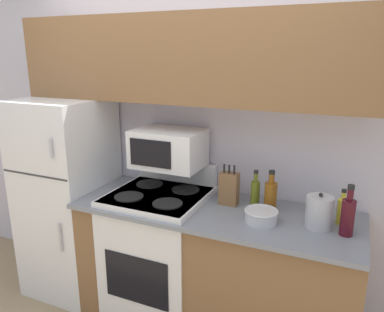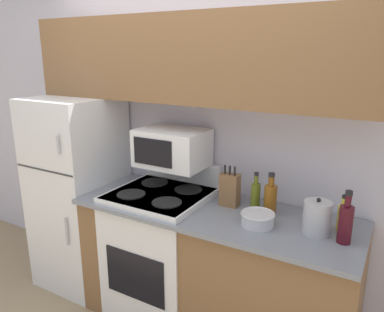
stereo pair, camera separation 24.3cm
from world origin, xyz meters
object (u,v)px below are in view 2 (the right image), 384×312
object	(u,v)px
bottle_cooking_spray	(342,217)
knife_block	(230,190)
kettle	(317,218)
bottle_wine_red	(346,223)
stove	(162,251)
refrigerator	(79,193)
bowl	(258,219)
bottle_whiskey	(270,199)
microwave	(172,148)
bottle_olive_oil	(255,195)

from	to	relation	value
bottle_cooking_spray	knife_block	bearing A→B (deg)	178.92
bottle_cooking_spray	kettle	distance (m)	0.16
bottle_cooking_spray	kettle	xyz separation A→B (m)	(-0.12, -0.11, 0.01)
knife_block	bottle_wine_red	bearing A→B (deg)	-11.67
stove	kettle	world-z (taller)	kettle
refrigerator	bowl	xyz separation A→B (m)	(1.59, -0.08, 0.17)
bottle_whiskey	bottle_cooking_spray	world-z (taller)	bottle_whiskey
microwave	bottle_cooking_spray	xyz separation A→B (m)	(1.19, -0.04, -0.25)
refrigerator	stove	bearing A→B (deg)	-0.45
stove	microwave	world-z (taller)	microwave
bowl	bottle_wine_red	world-z (taller)	bottle_wine_red
stove	microwave	xyz separation A→B (m)	(0.02, 0.14, 0.76)
bottle_wine_red	stove	bearing A→B (deg)	178.08
stove	bowl	world-z (taller)	stove
stove	microwave	distance (m)	0.78
bottle_olive_oil	bottle_cooking_spray	bearing A→B (deg)	-2.93
bowl	bottle_whiskey	distance (m)	0.19
stove	bottle_olive_oil	world-z (taller)	bottle_olive_oil
knife_block	kettle	xyz separation A→B (m)	(0.60, -0.12, -0.02)
bottle_whiskey	kettle	size ratio (longest dim) A/B	1.29
bottle_cooking_spray	refrigerator	bearing A→B (deg)	-177.36
bottle_cooking_spray	bottle_olive_oil	bearing A→B (deg)	177.07
kettle	bottle_whiskey	bearing A→B (deg)	160.76
knife_block	kettle	bearing A→B (deg)	-11.28
bottle_olive_oil	bowl	bearing A→B (deg)	-65.26
knife_block	bottle_whiskey	size ratio (longest dim) A/B	1.01
knife_block	bowl	xyz separation A→B (m)	(0.27, -0.19, -0.07)
refrigerator	bowl	bearing A→B (deg)	-2.99
knife_block	bottle_cooking_spray	world-z (taller)	knife_block
knife_block	bottle_wine_red	world-z (taller)	bottle_wine_red
refrigerator	kettle	distance (m)	1.93
refrigerator	bottle_cooking_spray	bearing A→B (deg)	2.64
stove	kettle	size ratio (longest dim) A/B	5.17
knife_block	bottle_wine_red	size ratio (longest dim) A/B	0.94
bottle_wine_red	kettle	world-z (taller)	bottle_wine_red
bottle_wine_red	knife_block	bearing A→B (deg)	168.33
knife_block	kettle	size ratio (longest dim) A/B	1.30
bottle_olive_oil	bottle_whiskey	bearing A→B (deg)	-12.69
stove	kettle	bearing A→B (deg)	-0.28
bowl	kettle	world-z (taller)	kettle
stove	kettle	xyz separation A→B (m)	(1.08, -0.01, 0.52)
bottle_wine_red	kettle	distance (m)	0.16
knife_block	bottle_whiskey	world-z (taller)	knife_block
refrigerator	microwave	world-z (taller)	refrigerator
knife_block	microwave	bearing A→B (deg)	177.34
refrigerator	bottle_olive_oil	xyz separation A→B (m)	(1.49, 0.12, 0.23)
kettle	microwave	bearing A→B (deg)	172.47
bottle_wine_red	kettle	xyz separation A→B (m)	(-0.16, 0.04, -0.02)
bottle_whiskey	bottle_olive_oil	world-z (taller)	bottle_whiskey
knife_block	bowl	distance (m)	0.34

